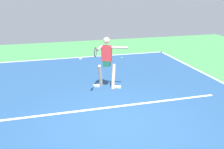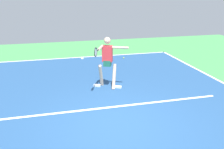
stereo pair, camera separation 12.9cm
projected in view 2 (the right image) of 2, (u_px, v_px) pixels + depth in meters
name	position (u px, v px, depth m)	size (l,w,h in m)	color
ground_plane	(118.00, 124.00, 6.35)	(22.48, 22.48, 0.00)	#428E4C
court_surface	(118.00, 124.00, 6.35)	(9.20, 13.96, 0.00)	navy
court_line_baseline_near	(82.00, 57.00, 12.72)	(9.20, 0.10, 0.01)	white
court_line_service	(109.00, 107.00, 7.26)	(6.90, 0.10, 0.01)	white
court_line_centre_mark	(82.00, 58.00, 12.53)	(0.10, 0.30, 0.01)	white
tennis_player	(107.00, 59.00, 8.43)	(1.27, 1.18, 1.79)	beige
tennis_ball_near_service_line	(124.00, 58.00, 12.46)	(0.07, 0.07, 0.07)	#CCE033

